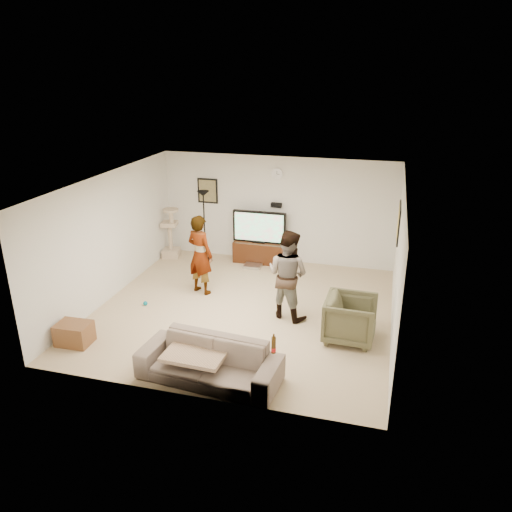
% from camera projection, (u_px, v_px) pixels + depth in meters
% --- Properties ---
extents(floor, '(5.50, 5.50, 0.02)m').
position_uv_depth(floor, '(244.00, 310.00, 9.54)').
color(floor, tan).
rests_on(floor, ground).
extents(ceiling, '(5.50, 5.50, 0.02)m').
position_uv_depth(ceiling, '(242.00, 181.00, 8.63)').
color(ceiling, silver).
rests_on(ceiling, wall_back).
extents(wall_back, '(5.50, 0.04, 2.50)m').
position_uv_depth(wall_back, '(277.00, 210.00, 11.56)').
color(wall_back, white).
rests_on(wall_back, floor).
extents(wall_front, '(5.50, 0.04, 2.50)m').
position_uv_depth(wall_front, '(184.00, 318.00, 6.61)').
color(wall_front, white).
rests_on(wall_front, floor).
extents(wall_left, '(0.04, 5.50, 2.50)m').
position_uv_depth(wall_left, '(110.00, 236.00, 9.76)').
color(wall_left, white).
rests_on(wall_left, floor).
extents(wall_right, '(0.04, 5.50, 2.50)m').
position_uv_depth(wall_right, '(398.00, 264.00, 8.41)').
color(wall_right, white).
rests_on(wall_right, floor).
extents(wall_clock, '(0.26, 0.04, 0.26)m').
position_uv_depth(wall_clock, '(277.00, 174.00, 11.23)').
color(wall_clock, silver).
rests_on(wall_clock, wall_back).
extents(wall_speaker, '(0.25, 0.10, 0.10)m').
position_uv_depth(wall_speaker, '(276.00, 205.00, 11.46)').
color(wall_speaker, black).
rests_on(wall_speaker, wall_back).
extents(picture_back, '(0.42, 0.03, 0.52)m').
position_uv_depth(picture_back, '(208.00, 191.00, 11.84)').
color(picture_back, olive).
rests_on(picture_back, wall_back).
extents(picture_right, '(0.03, 0.78, 0.62)m').
position_uv_depth(picture_right, '(399.00, 223.00, 9.77)').
color(picture_right, '#EAC25F').
rests_on(picture_right, wall_right).
extents(tv_stand, '(1.20, 0.45, 0.50)m').
position_uv_depth(tv_stand, '(259.00, 252.00, 11.79)').
color(tv_stand, '#34180A').
rests_on(tv_stand, floor).
extents(console_box, '(0.40, 0.30, 0.07)m').
position_uv_depth(console_box, '(253.00, 266.00, 11.52)').
color(console_box, '#BABBBF').
rests_on(console_box, floor).
extents(tv, '(1.27, 0.08, 0.75)m').
position_uv_depth(tv, '(259.00, 227.00, 11.56)').
color(tv, black).
rests_on(tv, tv_stand).
extents(tv_screen, '(1.16, 0.01, 0.66)m').
position_uv_depth(tv_screen, '(259.00, 227.00, 11.52)').
color(tv_screen, '#37EE92').
rests_on(tv_screen, tv).
extents(floor_lamp, '(0.32, 0.32, 1.70)m').
position_uv_depth(floor_lamp, '(204.00, 227.00, 11.65)').
color(floor_lamp, black).
rests_on(floor_lamp, floor).
extents(cat_tree, '(0.47, 0.47, 1.24)m').
position_uv_depth(cat_tree, '(170.00, 233.00, 11.97)').
color(cat_tree, '#BCA88C').
rests_on(cat_tree, floor).
extents(person_left, '(0.71, 0.59, 1.65)m').
position_uv_depth(person_left, '(200.00, 255.00, 10.00)').
color(person_left, '#AFAFB9').
rests_on(person_left, floor).
extents(person_right, '(0.99, 0.88, 1.68)m').
position_uv_depth(person_right, '(288.00, 275.00, 9.01)').
color(person_right, teal).
rests_on(person_right, floor).
extents(sofa, '(2.18, 1.02, 0.62)m').
position_uv_depth(sofa, '(209.00, 361.00, 7.32)').
color(sofa, '#706156').
rests_on(sofa, floor).
extents(throw_blanket, '(0.93, 0.74, 0.06)m').
position_uv_depth(throw_blanket, '(196.00, 353.00, 7.33)').
color(throw_blanket, tan).
rests_on(throw_blanket, sofa).
extents(beer_bottle, '(0.06, 0.06, 0.25)m').
position_uv_depth(beer_bottle, '(274.00, 345.00, 6.92)').
color(beer_bottle, '#392208').
rests_on(beer_bottle, sofa).
extents(armchair, '(0.88, 0.86, 0.78)m').
position_uv_depth(armchair, '(350.00, 319.00, 8.38)').
color(armchair, '#4D4B32').
rests_on(armchair, floor).
extents(side_table, '(0.58, 0.44, 0.37)m').
position_uv_depth(side_table, '(74.00, 334.00, 8.32)').
color(side_table, brown).
rests_on(side_table, floor).
extents(toy_ball, '(0.09, 0.09, 0.09)m').
position_uv_depth(toy_ball, '(145.00, 303.00, 9.70)').
color(toy_ball, '#066A84').
rests_on(toy_ball, floor).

